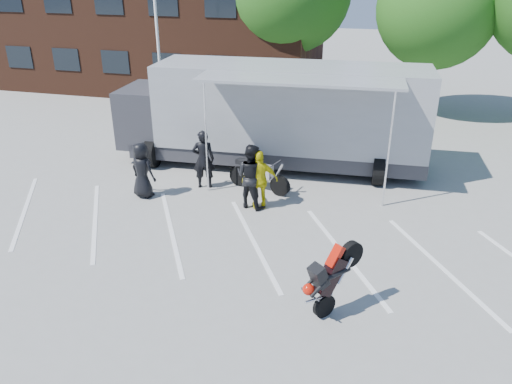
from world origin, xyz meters
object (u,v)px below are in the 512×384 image
at_px(tree_mid, 437,9).
at_px(spectator_leather_a, 142,170).
at_px(spectator_leather_c, 251,176).
at_px(spectator_hivis, 260,180).
at_px(parked_motorcycle, 259,190).
at_px(stunt_bike_rider, 343,306).
at_px(transporter_truck, 276,164).
at_px(spectator_leather_b, 203,159).
at_px(flagpole, 161,10).

height_order(tree_mid, spectator_leather_a, tree_mid).
height_order(spectator_leather_c, spectator_hivis, spectator_leather_c).
distance_m(parked_motorcycle, stunt_bike_rider, 6.36).
bearing_deg(spectator_leather_c, parked_motorcycle, -70.89).
relative_size(transporter_truck, spectator_leather_b, 5.85).
xyz_separation_m(transporter_truck, spectator_leather_a, (-3.46, -3.80, 0.90)).
bearing_deg(stunt_bike_rider, spectator_leather_a, -170.56).
bearing_deg(tree_mid, spectator_leather_c, -114.49).
relative_size(spectator_leather_b, spectator_leather_c, 0.98).
distance_m(spectator_leather_c, spectator_hivis, 0.30).
bearing_deg(spectator_leather_c, spectator_leather_a, 19.48).
xyz_separation_m(tree_mid, stunt_bike_rider, (-2.18, -16.17, -4.94)).
height_order(spectator_leather_b, spectator_hivis, spectator_leather_b).
bearing_deg(spectator_leather_a, stunt_bike_rider, 166.66).
height_order(transporter_truck, spectator_leather_b, spectator_leather_b).
height_order(transporter_truck, spectator_leather_a, transporter_truck).
xyz_separation_m(parked_motorcycle, spectator_leather_a, (-3.44, -1.40, 0.90)).
bearing_deg(stunt_bike_rider, spectator_leather_c, 167.97).
xyz_separation_m(transporter_truck, parked_motorcycle, (-0.02, -2.40, 0.00)).
relative_size(flagpole, spectator_leather_c, 3.99).
bearing_deg(parked_motorcycle, spectator_leather_a, 127.97).
bearing_deg(transporter_truck, tree_mid, 53.33).
bearing_deg(spectator_hivis, tree_mid, -130.81).
relative_size(stunt_bike_rider, spectator_leather_c, 0.88).
distance_m(flagpole, spectator_leather_c, 9.92).
distance_m(transporter_truck, spectator_leather_b, 3.34).
bearing_deg(stunt_bike_rider, spectator_hivis, 165.63).
height_order(transporter_truck, spectator_leather_c, spectator_leather_c).
relative_size(tree_mid, spectator_leather_b, 3.91).
distance_m(parked_motorcycle, spectator_leather_c, 1.57).
relative_size(tree_mid, stunt_bike_rider, 4.36).
relative_size(parked_motorcycle, spectator_hivis, 1.23).
xyz_separation_m(spectator_leather_a, spectator_hivis, (3.78, 0.16, 0.02)).
xyz_separation_m(spectator_leather_a, spectator_leather_c, (3.50, 0.19, 0.10)).
xyz_separation_m(flagpole, transporter_truck, (5.76, -3.34, -5.05)).
bearing_deg(transporter_truck, stunt_bike_rider, -70.49).
distance_m(spectator_leather_b, spectator_hivis, 2.41).
relative_size(parked_motorcycle, spectator_leather_b, 1.15).
xyz_separation_m(parked_motorcycle, spectator_leather_c, (0.06, -1.21, 1.00)).
relative_size(spectator_leather_a, spectator_leather_b, 0.91).
relative_size(flagpole, parked_motorcycle, 3.53).
bearing_deg(tree_mid, stunt_bike_rider, -97.68).
xyz_separation_m(transporter_truck, stunt_bike_rider, (3.30, -7.83, 0.00)).
height_order(tree_mid, stunt_bike_rider, tree_mid).
xyz_separation_m(tree_mid, spectator_leather_b, (-7.33, -10.94, -3.96)).
distance_m(flagpole, spectator_leather_a, 8.57).
xyz_separation_m(stunt_bike_rider, spectator_leather_a, (-6.76, 4.03, 0.90)).
height_order(flagpole, spectator_leather_b, flagpole).
bearing_deg(spectator_leather_a, spectator_leather_c, -159.45).
xyz_separation_m(spectator_leather_b, spectator_hivis, (2.18, -1.03, -0.06)).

